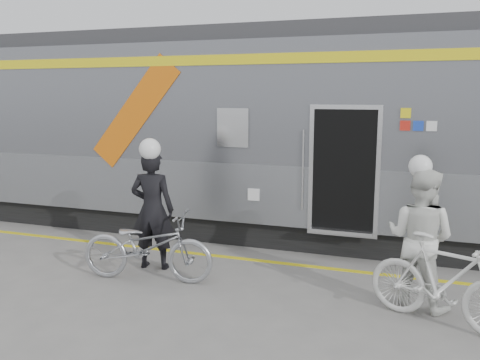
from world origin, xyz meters
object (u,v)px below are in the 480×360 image
at_px(man, 152,209).
at_px(woman, 420,238).
at_px(bicycle_left, 147,246).
at_px(bicycle_right, 444,282).

relative_size(man, woman, 1.04).
relative_size(man, bicycle_left, 0.95).
xyz_separation_m(man, bicycle_left, (0.20, -0.55, -0.44)).
height_order(man, bicycle_left, man).
bearing_deg(bicycle_right, woman, 50.62).
height_order(woman, bicycle_right, woman).
distance_m(bicycle_left, bicycle_right, 4.24).
distance_m(man, woman, 4.14).
xyz_separation_m(man, bicycle_right, (4.44, -0.73, -0.41)).
distance_m(woman, bicycle_right, 0.73).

